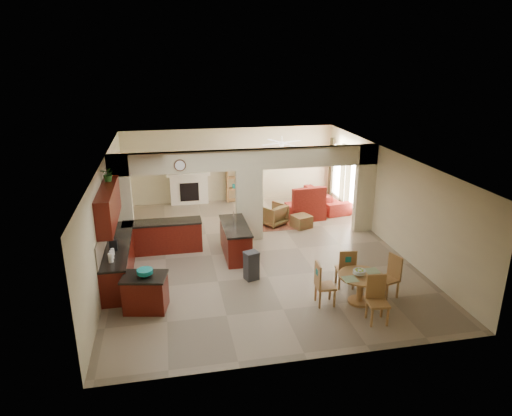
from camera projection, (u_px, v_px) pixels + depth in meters
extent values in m
plane|color=#82725A|center=(256.00, 252.00, 13.18)|extent=(10.00, 10.00, 0.00)
plane|color=white|center=(255.00, 157.00, 12.28)|extent=(10.00, 10.00, 0.00)
plane|color=#BDB08A|center=(230.00, 165.00, 17.37)|extent=(8.00, 0.00, 8.00)
plane|color=#BDB08A|center=(310.00, 294.00, 8.09)|extent=(8.00, 0.00, 8.00)
plane|color=#BDB08A|center=(107.00, 215.00, 11.99)|extent=(0.00, 10.00, 10.00)
plane|color=#BDB08A|center=(388.00, 197.00, 13.47)|extent=(0.00, 10.00, 10.00)
cube|color=#BDB08A|center=(121.00, 203.00, 12.98)|extent=(0.60, 0.25, 2.80)
cube|color=#BDB08A|center=(249.00, 205.00, 13.76)|extent=(0.80, 0.25, 2.20)
cube|color=#BDB08A|center=(365.00, 189.00, 14.34)|extent=(0.60, 0.25, 2.80)
cube|color=#BDB08A|center=(249.00, 159.00, 13.30)|extent=(8.00, 0.25, 0.60)
cube|color=#3E0B07|center=(119.00, 261.00, 11.62)|extent=(0.60, 3.20, 0.86)
cube|color=black|center=(118.00, 244.00, 11.47)|extent=(0.62, 3.22, 0.05)
cube|color=gray|center=(105.00, 233.00, 11.32)|extent=(0.02, 3.20, 0.55)
cube|color=#3E0B07|center=(163.00, 237.00, 13.09)|extent=(2.20, 0.60, 0.86)
cube|color=black|center=(162.00, 222.00, 12.95)|extent=(2.22, 0.62, 0.05)
cube|color=#3E0B07|center=(108.00, 206.00, 11.12)|extent=(0.35, 2.40, 0.90)
cube|color=#3E0B07|center=(235.00, 241.00, 12.84)|extent=(0.65, 1.80, 0.86)
cube|color=black|center=(235.00, 226.00, 12.69)|extent=(0.70, 1.85, 0.05)
cube|color=silver|center=(240.00, 253.00, 12.06)|extent=(0.58, 0.04, 0.70)
cylinder|color=#4F2F1A|center=(180.00, 165.00, 12.81)|extent=(0.34, 0.03, 0.34)
cube|color=#9C5138|center=(278.00, 223.00, 15.35)|extent=(1.60, 1.30, 0.01)
cube|color=white|center=(189.00, 190.00, 17.20)|extent=(1.40, 0.28, 1.10)
cube|color=black|center=(189.00, 192.00, 17.09)|extent=(0.70, 0.04, 0.70)
cube|color=white|center=(188.00, 174.00, 16.99)|extent=(1.60, 0.35, 0.10)
cube|color=olive|center=(240.00, 178.00, 17.43)|extent=(1.00, 0.32, 1.80)
cube|color=white|center=(356.00, 183.00, 15.66)|extent=(0.02, 0.90, 1.90)
cube|color=white|center=(338.00, 171.00, 17.24)|extent=(0.02, 0.90, 1.90)
cube|color=white|center=(346.00, 181.00, 16.50)|extent=(0.02, 0.70, 2.10)
cube|color=#3A1E17|center=(362.00, 188.00, 15.10)|extent=(0.10, 0.28, 2.30)
cube|color=#3A1E17|center=(348.00, 179.00, 16.21)|extent=(0.10, 0.28, 2.30)
cube|color=#3A1E17|center=(343.00, 175.00, 16.68)|extent=(0.10, 0.28, 2.30)
cube|color=#3A1E17|center=(331.00, 168.00, 17.79)|extent=(0.10, 0.28, 2.30)
cylinder|color=white|center=(282.00, 143.00, 15.42)|extent=(1.00, 1.00, 0.10)
cube|color=#3E0B07|center=(146.00, 294.00, 10.10)|extent=(1.02, 0.80, 0.78)
cube|color=black|center=(144.00, 277.00, 9.97)|extent=(1.07, 0.86, 0.05)
cylinder|color=#127E7A|center=(145.00, 273.00, 9.91)|extent=(0.35, 0.35, 0.16)
cube|color=#2B2B2E|center=(251.00, 267.00, 11.48)|extent=(0.40, 0.37, 0.69)
cylinder|color=olive|center=(361.00, 276.00, 10.29)|extent=(1.02, 1.02, 0.04)
cylinder|color=olive|center=(360.00, 289.00, 10.40)|extent=(0.15, 0.15, 0.66)
cylinder|color=olive|center=(359.00, 301.00, 10.50)|extent=(0.52, 0.52, 0.06)
cylinder|color=#84AD25|center=(359.00, 272.00, 10.24)|extent=(0.28, 0.28, 0.15)
imported|color=maroon|center=(325.00, 198.00, 16.86)|extent=(2.46, 1.28, 0.68)
cube|color=maroon|center=(305.00, 211.00, 15.82)|extent=(1.28, 1.08, 0.47)
imported|color=maroon|center=(273.00, 215.00, 15.15)|extent=(1.05, 1.06, 0.70)
cube|color=maroon|center=(301.00, 221.00, 14.98)|extent=(0.71, 0.71, 0.40)
imported|color=#1E4B14|center=(108.00, 174.00, 11.46)|extent=(0.41, 0.38, 0.38)
cube|color=olive|center=(345.00, 270.00, 11.09)|extent=(0.47, 0.47, 0.05)
cube|color=olive|center=(349.00, 275.00, 11.34)|extent=(0.04, 0.04, 0.44)
cube|color=olive|center=(336.00, 275.00, 11.32)|extent=(0.04, 0.04, 0.44)
cube|color=olive|center=(353.00, 281.00, 11.02)|extent=(0.04, 0.04, 0.44)
cube|color=olive|center=(339.00, 282.00, 10.99)|extent=(0.04, 0.04, 0.44)
cube|color=olive|center=(348.00, 262.00, 10.82)|extent=(0.42, 0.09, 0.55)
cube|color=#127E7A|center=(348.00, 260.00, 10.77)|extent=(0.14, 0.03, 0.14)
cube|color=olive|center=(388.00, 279.00, 10.62)|extent=(0.53, 0.53, 0.05)
cube|color=olive|center=(376.00, 287.00, 10.75)|extent=(0.04, 0.04, 0.44)
cube|color=olive|center=(387.00, 293.00, 10.47)|extent=(0.04, 0.04, 0.44)
cube|color=olive|center=(387.00, 283.00, 10.91)|extent=(0.04, 0.04, 0.44)
cube|color=olive|center=(397.00, 289.00, 10.63)|extent=(0.04, 0.04, 0.44)
cube|color=olive|center=(395.00, 266.00, 10.61)|extent=(0.17, 0.41, 0.55)
cube|color=#127E7A|center=(396.00, 263.00, 10.59)|extent=(0.05, 0.14, 0.14)
cube|color=olive|center=(378.00, 303.00, 9.60)|extent=(0.46, 0.46, 0.05)
cube|color=olive|center=(372.00, 318.00, 9.50)|extent=(0.04, 0.04, 0.44)
cube|color=olive|center=(388.00, 317.00, 9.53)|extent=(0.04, 0.04, 0.44)
cube|color=olive|center=(366.00, 309.00, 9.82)|extent=(0.04, 0.04, 0.44)
cube|color=olive|center=(382.00, 308.00, 9.85)|extent=(0.04, 0.04, 0.44)
cube|color=olive|center=(376.00, 286.00, 9.68)|extent=(0.42, 0.08, 0.55)
cube|color=#127E7A|center=(376.00, 283.00, 9.69)|extent=(0.14, 0.02, 0.14)
cube|color=olive|center=(325.00, 286.00, 10.30)|extent=(0.44, 0.44, 0.05)
cube|color=olive|center=(334.00, 298.00, 10.24)|extent=(0.04, 0.04, 0.44)
cube|color=olive|center=(330.00, 291.00, 10.56)|extent=(0.04, 0.04, 0.44)
cube|color=olive|center=(320.00, 300.00, 10.20)|extent=(0.04, 0.04, 0.44)
cube|color=olive|center=(316.00, 292.00, 10.51)|extent=(0.04, 0.04, 0.44)
cube|color=olive|center=(318.00, 275.00, 10.18)|extent=(0.06, 0.42, 0.55)
cube|color=#127E7A|center=(317.00, 272.00, 10.15)|extent=(0.02, 0.14, 0.14)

